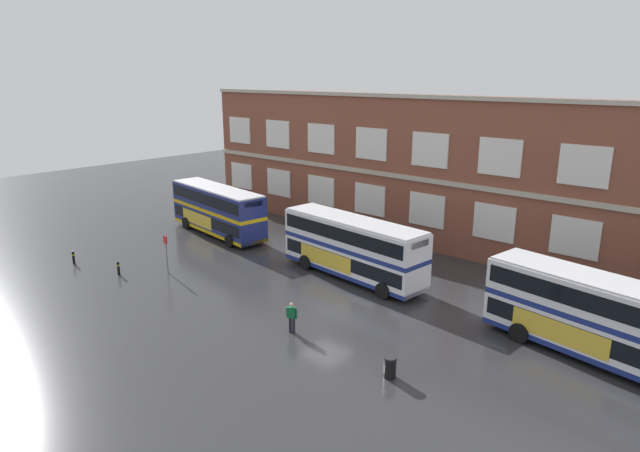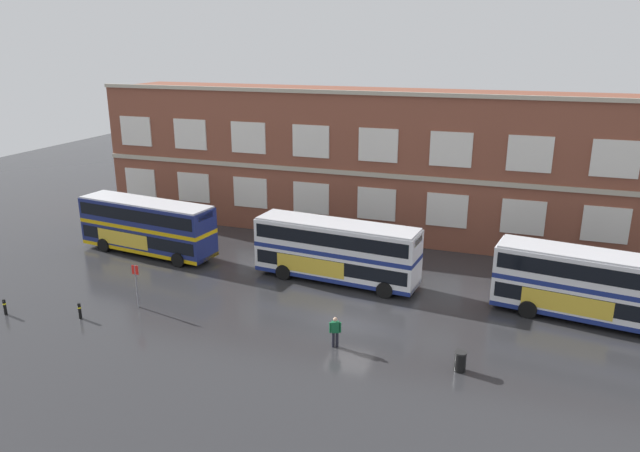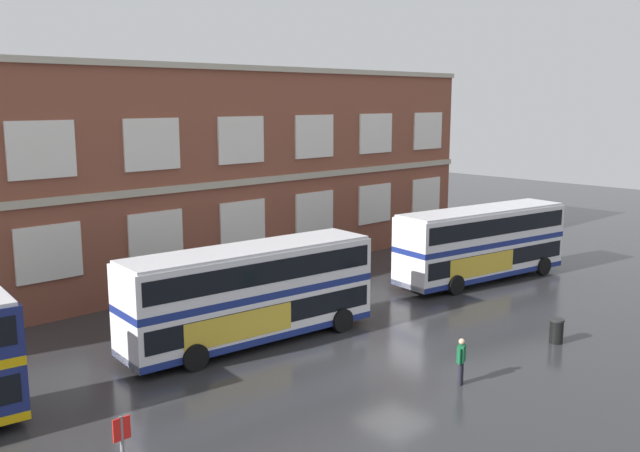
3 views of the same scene
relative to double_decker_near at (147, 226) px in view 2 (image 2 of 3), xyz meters
The scene contains 10 objects.
ground_plane 18.22m from the double_decker_near, 12.73° to the right, with size 120.00×120.00×0.00m, color #2B2B2D.
brick_terminal_building 19.98m from the double_decker_near, 37.62° to the left, with size 48.87×8.19×11.82m.
double_decker_near is the anchor object (origin of this frame).
double_decker_middle 15.01m from the double_decker_near, ahead, with size 11.19×3.62×4.07m.
double_decker_far 30.66m from the double_decker_near, ahead, with size 11.26×4.16×4.07m.
waiting_passenger 19.91m from the double_decker_near, 26.80° to the right, with size 0.63×0.37×1.70m.
bus_stand_flag 9.75m from the double_decker_near, 58.73° to the right, with size 0.44×0.10×2.70m.
station_litter_bin 25.93m from the double_decker_near, 20.78° to the right, with size 0.60×0.60×1.03m.
safety_bollard_west 12.01m from the double_decker_near, 98.23° to the right, with size 0.19×0.19×0.95m.
safety_bollard_east 11.22m from the double_decker_near, 75.35° to the right, with size 0.19×0.19×0.95m.
Camera 2 is at (8.61, -29.37, 15.35)m, focal length 33.19 mm.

